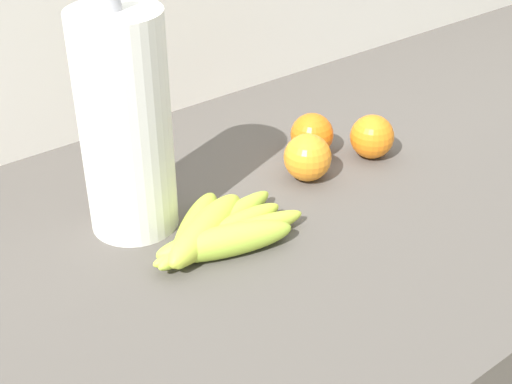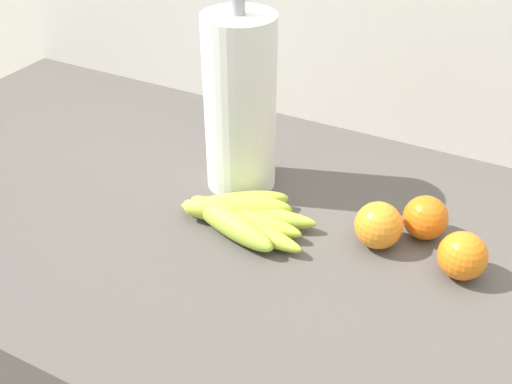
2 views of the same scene
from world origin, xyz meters
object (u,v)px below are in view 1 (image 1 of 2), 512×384
Objects in this scene: orange_back_left at (308,157)px; paper_towel_roll at (125,125)px; orange_right at (372,137)px; orange_far_right at (312,135)px; banana_bunch at (216,233)px.

paper_towel_roll reaches higher than orange_back_left.
orange_far_right is (-0.07, 0.06, -0.00)m from orange_right.
orange_back_left is (0.20, 0.05, 0.02)m from banana_bunch.
orange_right reaches higher than orange_far_right.
paper_towel_roll is (-0.25, 0.05, 0.11)m from orange_back_left.
paper_towel_roll is at bearing 116.81° from banana_bunch.
orange_far_right is (0.25, 0.10, 0.01)m from banana_bunch.
orange_right is 0.09m from orange_far_right.
banana_bunch is at bearing -157.65° from orange_far_right.
paper_towel_roll is at bearing 168.08° from orange_back_left.
banana_bunch is 0.68× the size of paper_towel_roll.
orange_far_right reaches higher than banana_bunch.
orange_back_left is at bearing -11.92° from paper_towel_roll.
orange_far_right is at bearing -0.37° from paper_towel_roll.
orange_back_left is at bearing -136.79° from orange_far_right.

